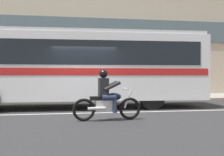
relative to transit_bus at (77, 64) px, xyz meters
name	(u,v)px	position (x,y,z in m)	size (l,w,h in m)	color
ground_plane	(84,111)	(0.24, -1.19, -1.88)	(60.00, 60.00, 0.00)	#2B2B2D
sidewalk_curb	(78,99)	(0.24, 3.91, -1.81)	(28.00, 3.80, 0.15)	gray
lane_center_stripe	(85,113)	(0.24, -1.79, -1.88)	(26.60, 0.14, 0.01)	silver
office_building_facade	(76,0)	(0.24, 6.20, 4.37)	(28.00, 0.89, 12.50)	#B2A893
transit_bus	(77,64)	(0.00, 0.00, 0.00)	(10.95, 2.92, 3.22)	silver
motorcycle_with_rider	(107,99)	(0.77, -3.54, -1.23)	(2.14, 0.64, 1.56)	black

